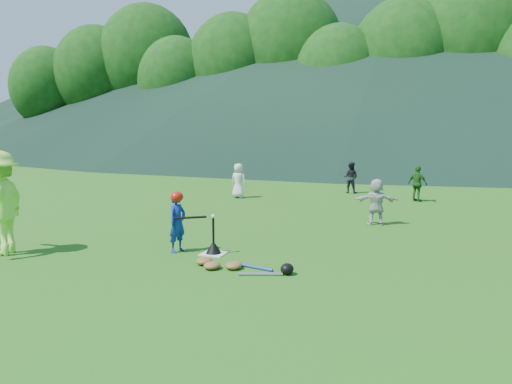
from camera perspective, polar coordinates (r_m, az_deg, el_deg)
ground at (r=9.65m, az=-4.87°, el=-7.09°), size 120.00×120.00×0.00m
home_plate at (r=9.65m, az=-4.87°, el=-7.03°), size 0.45×0.45×0.02m
baseball at (r=9.49m, az=-4.92°, el=-2.77°), size 0.08×0.08×0.08m
batter_child at (r=9.80m, az=-8.98°, el=-3.46°), size 0.37×0.47×1.16m
adult_coach at (r=10.59m, az=-27.17°, el=-1.13°), size 1.07×1.43×1.98m
fielder_a at (r=17.27m, az=-2.02°, el=1.30°), size 0.63×0.45×1.20m
fielder_b at (r=18.89m, az=10.77°, el=1.64°), size 0.63×0.53×1.17m
fielder_c at (r=17.23m, az=17.98°, el=0.90°), size 0.74×0.61×1.18m
fielder_d at (r=12.76m, az=13.59°, el=-1.09°), size 1.12×0.54×1.16m
batting_tee at (r=9.62m, az=-4.88°, el=-6.34°), size 0.30×0.30×0.68m
batter_gear at (r=9.71m, az=-8.91°, el=-0.75°), size 0.71×0.32×0.52m
equipment_pile at (r=8.61m, az=-2.58°, el=-8.38°), size 1.80×0.63×0.19m
outfield_fence at (r=36.78m, az=13.06°, el=4.41°), size 70.07×0.08×1.33m
tree_line at (r=42.92m, az=14.48°, el=14.80°), size 70.04×11.40×14.82m
distant_hills at (r=91.95m, az=12.07°, el=14.95°), size 155.00×140.00×32.00m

